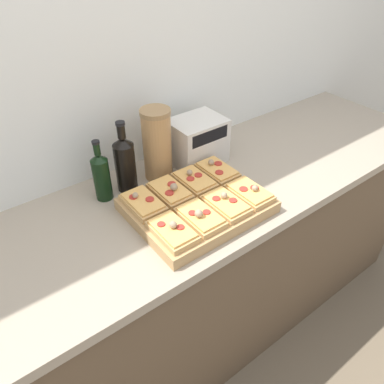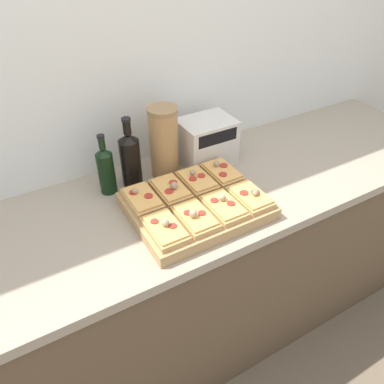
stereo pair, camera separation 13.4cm
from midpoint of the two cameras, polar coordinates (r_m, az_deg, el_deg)
wall_back at (r=1.54m, az=-5.75°, el=16.00°), size 6.00×0.06×2.50m
kitchen_counter at (r=1.74m, az=0.96°, el=-12.90°), size 2.63×0.67×0.92m
cutting_board at (r=1.35m, az=3.49°, el=-2.21°), size 0.47×0.38×0.04m
pizza_slice_back_left at (r=1.32m, az=-4.77°, el=-1.14°), size 0.10×0.17×0.05m
pizza_slice_back_midleft at (r=1.36m, az=-0.47°, el=0.31°), size 0.10×0.17×0.06m
pizza_slice_back_midright at (r=1.41m, az=3.48°, el=1.67°), size 0.10×0.17×0.05m
pizza_slice_back_right at (r=1.47m, az=7.19°, el=2.94°), size 0.10×0.17×0.05m
pizza_slice_front_left at (r=1.20m, az=-0.95°, el=-5.74°), size 0.10×0.17×0.05m
pizza_slice_front_midleft at (r=1.24m, az=3.59°, el=-3.98°), size 0.10×0.17×0.06m
pizza_slice_front_midright at (r=1.30m, az=7.78°, el=-2.30°), size 0.10×0.17×0.05m
pizza_slice_front_right at (r=1.36m, az=11.65°, el=-0.80°), size 0.10×0.17×0.05m
olive_oil_bottle at (r=1.42m, az=-10.37°, el=3.31°), size 0.06×0.06×0.24m
wine_bottle at (r=1.44m, az=-6.75°, el=5.01°), size 0.08×0.08×0.29m
grain_jar_tall at (r=1.48m, az=-1.68°, el=7.48°), size 0.12×0.12×0.29m
toaster_oven at (r=1.59m, az=4.63°, el=7.63°), size 0.25×0.17×0.19m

